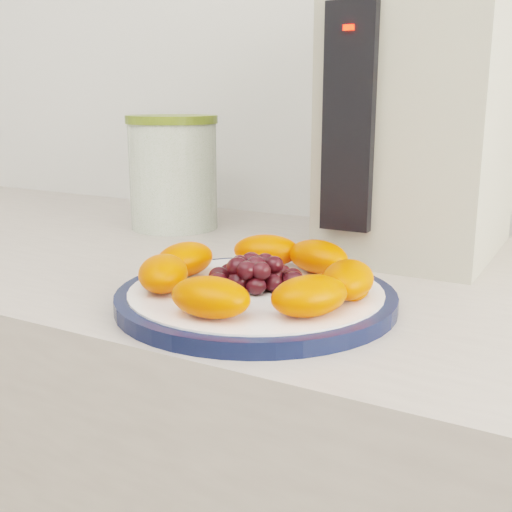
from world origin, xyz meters
The scene contains 8 objects.
plate_rim centered at (0.04, 1.04, 0.91)m, with size 0.27×0.27×0.01m, color #0D1534.
plate_face centered at (0.04, 1.04, 0.91)m, with size 0.25×0.25×0.02m, color white.
canister centered at (-0.26, 1.31, 0.98)m, with size 0.13×0.13×0.16m, color #345813.
canister_lid centered at (-0.26, 1.31, 1.07)m, with size 0.14×0.14×0.01m, color #5D6B21.
appliance_body centered at (0.11, 1.35, 1.07)m, with size 0.19×0.27×0.34m, color #AAA691.
appliance_panel centered at (0.07, 1.21, 1.07)m, with size 0.06×0.02×0.25m, color black.
appliance_led centered at (0.07, 1.20, 1.17)m, with size 0.01×0.01×0.01m, color #FF0C05.
fruit_plate centered at (0.04, 1.04, 0.93)m, with size 0.23×0.23×0.03m.
Camera 1 is at (0.34, 0.52, 1.10)m, focal length 45.00 mm.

